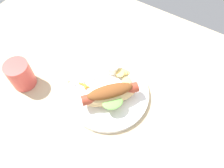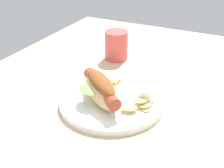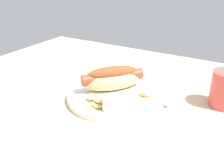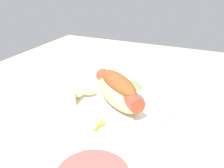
# 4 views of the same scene
# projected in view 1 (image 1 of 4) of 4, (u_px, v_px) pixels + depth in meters

# --- Properties ---
(ground_plane) EXTENTS (1.20, 0.90, 0.02)m
(ground_plane) POSITION_uv_depth(u_px,v_px,m) (101.00, 89.00, 0.71)
(ground_plane) COLOR tan
(plate) EXTENTS (0.26, 0.26, 0.02)m
(plate) POSITION_uv_depth(u_px,v_px,m) (108.00, 93.00, 0.68)
(plate) COLOR white
(plate) RESTS_ON ground_plane
(hot_dog) EXTENTS (0.15, 0.16, 0.07)m
(hot_dog) POSITION_uv_depth(u_px,v_px,m) (110.00, 94.00, 0.63)
(hot_dog) COLOR #DBB77A
(hot_dog) RESTS_ON plate
(sauce_ramekin) EXTENTS (0.04, 0.04, 0.03)m
(sauce_ramekin) POSITION_uv_depth(u_px,v_px,m) (112.00, 68.00, 0.71)
(sauce_ramekin) COLOR white
(sauce_ramekin) RESTS_ON plate
(fork) EXTENTS (0.12, 0.12, 0.00)m
(fork) POSITION_uv_depth(u_px,v_px,m) (89.00, 74.00, 0.71)
(fork) COLOR silver
(fork) RESTS_ON plate
(knife) EXTENTS (0.10, 0.13, 0.00)m
(knife) POSITION_uv_depth(u_px,v_px,m) (94.00, 78.00, 0.70)
(knife) COLOR silver
(knife) RESTS_ON plate
(chips_pile) EXTENTS (0.07, 0.07, 0.02)m
(chips_pile) POSITION_uv_depth(u_px,v_px,m) (123.00, 75.00, 0.70)
(chips_pile) COLOR #E7C565
(chips_pile) RESTS_ON plate
(carrot_garnish) EXTENTS (0.04, 0.02, 0.01)m
(carrot_garnish) POSITION_uv_depth(u_px,v_px,m) (85.00, 86.00, 0.68)
(carrot_garnish) COLOR orange
(carrot_garnish) RESTS_ON plate
(drinking_cup) EXTENTS (0.07, 0.07, 0.09)m
(drinking_cup) POSITION_uv_depth(u_px,v_px,m) (20.00, 75.00, 0.67)
(drinking_cup) COLOR #D84C47
(drinking_cup) RESTS_ON ground_plane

